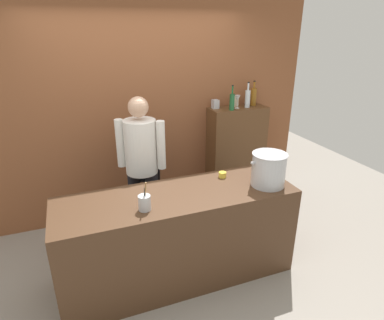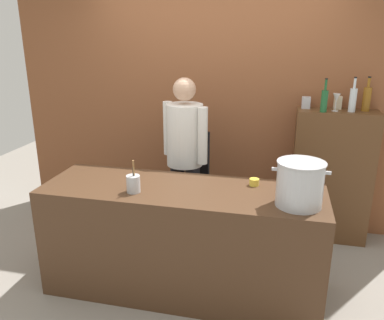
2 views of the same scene
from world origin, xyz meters
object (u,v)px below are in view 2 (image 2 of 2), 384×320
stockpot_large (300,184)px  wine_bottle_green (324,100)px  spice_tin_silver (306,103)px  wine_glass_tall (336,98)px  butter_jar (254,182)px  wine_bottle_clear (353,99)px  chef (185,152)px  utensil_crock (133,184)px  spice_tin_cream (338,103)px  wine_bottle_amber (367,98)px

stockpot_large → wine_bottle_green: wine_bottle_green is taller
stockpot_large → spice_tin_silver: (0.07, 1.37, 0.33)m
wine_bottle_green → wine_glass_tall: wine_bottle_green is taller
spice_tin_silver → butter_jar: bearing=-110.5°
wine_bottle_clear → wine_bottle_green: size_ratio=1.04×
chef → spice_tin_silver: size_ratio=14.83×
wine_bottle_green → wine_glass_tall: size_ratio=1.86×
butter_jar → wine_bottle_clear: 1.37m
butter_jar → spice_tin_silver: (0.40, 1.06, 0.46)m
chef → utensil_crock: chef is taller
chef → wine_bottle_green: (1.24, 0.35, 0.48)m
stockpot_large → spice_tin_cream: size_ratio=3.12×
chef → spice_tin_silver: 1.28m
butter_jar → wine_glass_tall: 1.29m
wine_bottle_amber → wine_bottle_green: wine_bottle_amber is taller
chef → stockpot_large: (1.02, -0.85, 0.09)m
utensil_crock → stockpot_large: bearing=1.6°
wine_bottle_green → wine_bottle_clear: bearing=14.5°
spice_tin_silver → spice_tin_cream: 0.30m
wine_bottle_green → wine_glass_tall: bearing=30.7°
stockpot_large → wine_glass_tall: 1.38m
wine_glass_tall → spice_tin_cream: (0.03, 0.12, -0.06)m
spice_tin_silver → chef: bearing=-154.8°
utensil_crock → wine_bottle_clear: (1.68, 1.31, 0.49)m
wine_glass_tall → spice_tin_silver: wine_glass_tall is taller
wine_bottle_amber → wine_bottle_green: 0.42m
spice_tin_silver → stockpot_large: bearing=-92.9°
butter_jar → wine_bottle_clear: wine_bottle_clear is taller
wine_bottle_clear → butter_jar: bearing=-129.8°
stockpot_large → butter_jar: bearing=136.8°
wine_bottle_amber → spice_tin_cream: bearing=169.9°
chef → wine_bottle_green: bearing=-135.4°
wine_bottle_amber → spice_tin_silver: bearing=178.3°
wine_glass_tall → spice_tin_silver: size_ratio=1.50×
wine_bottle_amber → wine_bottle_clear: size_ratio=0.99×
chef → butter_jar: (0.70, -0.55, -0.04)m
stockpot_large → utensil_crock: (-1.20, -0.03, -0.09)m
butter_jar → spice_tin_silver: spice_tin_silver is taller
wine_bottle_green → spice_tin_cream: (0.14, 0.19, -0.05)m
wine_glass_tall → wine_bottle_clear: bearing=0.0°
utensil_crock → butter_jar: (0.87, 0.34, -0.04)m
utensil_crock → wine_bottle_amber: (1.81, 1.39, 0.49)m
utensil_crock → wine_bottle_amber: 2.33m
chef → utensil_crock: size_ratio=6.41×
wine_bottle_green → spice_tin_silver: 0.23m
chef → stockpot_large: 1.34m
wine_bottle_clear → wine_bottle_green: bearing=-165.5°
wine_bottle_green → chef: bearing=-164.1°
utensil_crock → chef: bearing=78.7°
spice_tin_cream → chef: bearing=-158.7°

